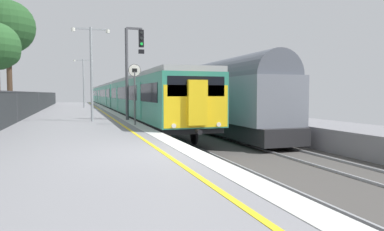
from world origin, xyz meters
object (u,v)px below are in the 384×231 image
at_px(commuter_train_at_platform, 114,96).
at_px(freight_train_adjacent_track, 190,95).
at_px(platform_lamp_far, 84,79).
at_px(background_tree_left, 8,29).
at_px(signal_gantry, 131,63).
at_px(speed_limit_sign, 135,87).
at_px(platform_lamp_mid, 91,65).

height_order(commuter_train_at_platform, freight_train_adjacent_track, freight_train_adjacent_track).
height_order(platform_lamp_far, background_tree_left, background_tree_left).
xyz_separation_m(signal_gantry, speed_limit_sign, (-0.36, -3.43, -1.45)).
height_order(speed_limit_sign, platform_lamp_far, platform_lamp_far).
relative_size(speed_limit_sign, platform_lamp_mid, 0.58).
xyz_separation_m(platform_lamp_mid, background_tree_left, (-6.12, 13.21, 3.86)).
relative_size(freight_train_adjacent_track, signal_gantry, 5.15).
bearing_deg(commuter_train_at_platform, platform_lamp_mid, -98.47).
bearing_deg(background_tree_left, commuter_train_at_platform, 50.14).
bearing_deg(commuter_train_at_platform, signal_gantry, -93.47).
bearing_deg(platform_lamp_mid, background_tree_left, 114.85).
xyz_separation_m(commuter_train_at_platform, speed_limit_sign, (-1.85, -27.94, 0.60)).
height_order(freight_train_adjacent_track, speed_limit_sign, freight_train_adjacent_track).
height_order(platform_lamp_mid, platform_lamp_far, platform_lamp_far).
height_order(commuter_train_at_platform, speed_limit_sign, speed_limit_sign).
bearing_deg(freight_train_adjacent_track, platform_lamp_mid, -139.81).
height_order(commuter_train_at_platform, signal_gantry, signal_gantry).
xyz_separation_m(speed_limit_sign, platform_lamp_far, (-1.88, 22.75, 1.24)).
bearing_deg(speed_limit_sign, commuter_train_at_platform, 86.22).
distance_m(signal_gantry, platform_lamp_mid, 2.31).
relative_size(freight_train_adjacent_track, platform_lamp_far, 5.25).
distance_m(signal_gantry, background_tree_left, 15.64).
bearing_deg(platform_lamp_mid, speed_limit_sign, -57.47).
bearing_deg(signal_gantry, freight_train_adjacent_track, 47.76).
height_order(speed_limit_sign, platform_lamp_mid, platform_lamp_mid).
relative_size(signal_gantry, speed_limit_sign, 1.81).
height_order(commuter_train_at_platform, platform_lamp_mid, platform_lamp_mid).
relative_size(signal_gantry, platform_lamp_far, 1.02).
bearing_deg(freight_train_adjacent_track, background_tree_left, 154.25).
height_order(signal_gantry, platform_lamp_mid, signal_gantry).
bearing_deg(commuter_train_at_platform, speed_limit_sign, -93.78).
xyz_separation_m(speed_limit_sign, platform_lamp_mid, (-1.88, 2.94, 1.19)).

